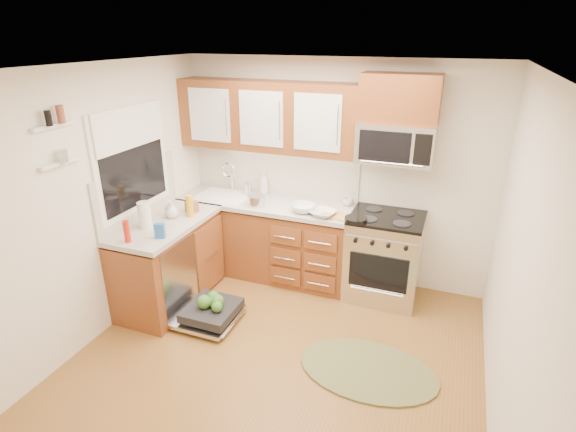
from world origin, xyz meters
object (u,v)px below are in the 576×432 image
at_px(cup, 348,202).
at_px(sink, 224,206).
at_px(cutting_board, 338,216).
at_px(paper_towel_roll, 145,215).
at_px(rug, 368,370).
at_px(upper_cabinets, 268,116).
at_px(microwave, 396,143).
at_px(stock_pot, 256,201).
at_px(range, 384,257).
at_px(bowl_b, 303,208).
at_px(skillet, 356,219).
at_px(dishwasher, 209,313).
at_px(bowl_a, 323,213).

bearing_deg(cup, sink, -170.99).
distance_m(cutting_board, paper_towel_roll, 1.96).
bearing_deg(rug, paper_towel_roll, 175.71).
bearing_deg(upper_cabinets, paper_towel_roll, -122.87).
xyz_separation_m(microwave, stock_pot, (-1.43, -0.27, -0.71)).
bearing_deg(range, upper_cabinets, 174.11).
relative_size(paper_towel_roll, bowl_b, 0.99).
relative_size(sink, skillet, 2.72).
distance_m(range, paper_towel_roll, 2.53).
bearing_deg(stock_pot, range, 6.01).
height_order(rug, bowl_b, bowl_b).
bearing_deg(skillet, sink, 171.72).
relative_size(rug, bowl_b, 4.43).
distance_m(dishwasher, cutting_board, 1.66).
relative_size(upper_cabinets, skillet, 8.98).
relative_size(dishwasher, bowl_b, 2.58).
height_order(cutting_board, bowl_a, bowl_a).
bearing_deg(upper_cabinets, rug, -42.90).
relative_size(dishwasher, bowl_a, 2.68).
distance_m(microwave, skillet, 0.86).
height_order(dishwasher, cutting_board, cutting_board).
xyz_separation_m(upper_cabinets, sink, (-0.52, -0.16, -1.07)).
relative_size(sink, paper_towel_roll, 2.31).
height_order(upper_cabinets, skillet, upper_cabinets).
relative_size(microwave, bowl_b, 2.80).
bearing_deg(paper_towel_roll, stock_pot, 50.67).
xyz_separation_m(rug, bowl_a, (-0.77, 1.09, 0.95)).
distance_m(range, dishwasher, 1.95).
bearing_deg(bowl_b, range, 9.01).
distance_m(sink, dishwasher, 1.38).
xyz_separation_m(stock_pot, paper_towel_roll, (-0.77, -0.95, 0.07)).
bearing_deg(sink, rug, -31.61).
relative_size(upper_cabinets, sink, 3.31).
xyz_separation_m(upper_cabinets, cutting_board, (0.91, -0.28, -0.94)).
height_order(bowl_b, cup, cup).
distance_m(microwave, stock_pot, 1.62).
relative_size(dishwasher, rug, 0.58).
distance_m(range, bowl_b, 1.02).
relative_size(microwave, cup, 6.85).
bearing_deg(microwave, range, -90.00).
xyz_separation_m(sink, bowl_b, (1.05, -0.13, 0.17)).
bearing_deg(range, rug, -84.67).
bearing_deg(bowl_b, upper_cabinets, 151.42).
bearing_deg(skillet, bowl_a, 169.23).
bearing_deg(range, dishwasher, -143.73).
relative_size(microwave, paper_towel_roll, 2.83).
bearing_deg(stock_pot, bowl_a, -2.14).
bearing_deg(cup, dishwasher, -128.14).
xyz_separation_m(stock_pot, bowl_b, (0.55, 0.01, -0.02)).
height_order(microwave, skillet, microwave).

